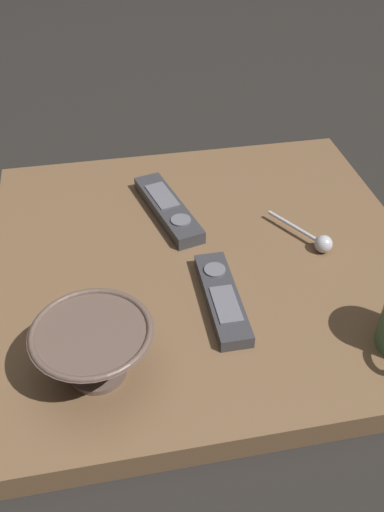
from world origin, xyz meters
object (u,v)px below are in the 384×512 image
at_px(cereal_bowl, 94,349).
at_px(tv_remote_far, 223,298).
at_px(tv_remote_near, 168,209).
at_px(teaspoon, 319,241).

bearing_deg(cereal_bowl, tv_remote_far, 116.41).
bearing_deg(tv_remote_near, cereal_bowl, -23.57).
relative_size(cereal_bowl, tv_remote_near, 0.72).
bearing_deg(cereal_bowl, tv_remote_near, 156.43).
bearing_deg(tv_remote_near, teaspoon, 58.17).
bearing_deg(cereal_bowl, teaspoon, 116.85).
distance_m(teaspoon, tv_remote_near, 0.26).
relative_size(cereal_bowl, tv_remote_far, 0.83).
distance_m(tv_remote_near, tv_remote_far, 0.23).
distance_m(cereal_bowl, tv_remote_far, 0.20).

